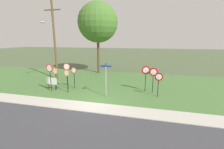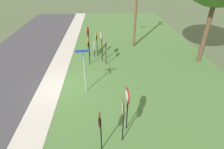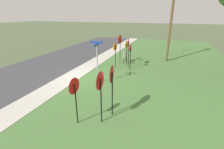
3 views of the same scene
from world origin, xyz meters
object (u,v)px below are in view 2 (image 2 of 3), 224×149
object	(u,v)px
street_name_post	(84,68)
stop_sign_far_left	(88,35)
yield_sign_near_left	(127,100)
notice_board	(94,46)
yield_sign_far_left	(100,123)
stop_sign_near_right	(97,40)
yield_sign_near_right	(123,111)
stop_sign_far_center	(88,47)
stop_sign_near_left	(101,40)
stop_sign_far_right	(105,47)

from	to	relation	value
street_name_post	stop_sign_far_left	bearing A→B (deg)	175.99
yield_sign_near_left	street_name_post	bearing A→B (deg)	-151.93
yield_sign_near_left	notice_board	world-z (taller)	yield_sign_near_left
stop_sign_far_left	yield_sign_far_left	distance (m)	9.87
stop_sign_near_right	stop_sign_far_left	bearing A→B (deg)	-86.99
stop_sign_near_right	notice_board	bearing A→B (deg)	-131.54
stop_sign_far_left	notice_board	xyz separation A→B (m)	(-0.22, 0.46, -1.13)
yield_sign_near_right	stop_sign_near_right	bearing A→B (deg)	-171.22
stop_sign_near_right	stop_sign_far_left	size ratio (longest dim) A/B	0.82
yield_sign_near_right	notice_board	xyz separation A→B (m)	(-9.60, -1.53, -0.94)
stop_sign_far_left	notice_board	distance (m)	1.24
stop_sign_near_right	stop_sign_far_left	xyz separation A→B (m)	(-0.09, -0.70, 0.40)
stop_sign_near_right	notice_board	distance (m)	0.83
stop_sign_far_center	yield_sign_near_left	distance (m)	7.33
yield_sign_far_left	street_name_post	bearing A→B (deg)	-163.39
stop_sign_near_left	notice_board	size ratio (longest dim) A/B	2.09
stop_sign_near_left	stop_sign_far_center	bearing A→B (deg)	-70.97
stop_sign_far_center	yield_sign_near_left	world-z (taller)	yield_sign_near_left
stop_sign_near_left	notice_board	distance (m)	1.84
stop_sign_far_center	street_name_post	size ratio (longest dim) A/B	0.75
stop_sign_near_left	street_name_post	xyz separation A→B (m)	(4.30, -1.05, -0.16)
stop_sign_far_center	yield_sign_near_right	distance (m)	7.92
stop_sign_near_left	yield_sign_near_left	distance (m)	7.65
notice_board	stop_sign_near_left	bearing A→B (deg)	26.28
yield_sign_near_left	yield_sign_near_right	distance (m)	0.74
street_name_post	yield_sign_near_right	bearing A→B (deg)	21.28
stop_sign_far_center	notice_board	bearing A→B (deg)	-179.60
yield_sign_near_right	yield_sign_far_left	size ratio (longest dim) A/B	1.11
stop_sign_far_right	street_name_post	size ratio (longest dim) A/B	0.75
stop_sign_near_right	stop_sign_far_left	distance (m)	0.81
stop_sign_far_left	yield_sign_near_right	size ratio (longest dim) A/B	1.13
stop_sign_far_center	notice_board	xyz separation A→B (m)	(-1.91, 0.36, -0.73)
stop_sign_far_right	yield_sign_near_right	distance (m)	7.70
stop_sign_far_center	yield_sign_far_left	distance (m)	8.17
stop_sign_far_center	yield_sign_far_left	xyz separation A→B (m)	(8.12, 0.92, 0.02)
yield_sign_far_left	notice_board	distance (m)	10.07
stop_sign_far_left	stop_sign_far_center	distance (m)	1.74
stop_sign_far_center	street_name_post	bearing A→B (deg)	10.67
yield_sign_near_left	yield_sign_near_right	world-z (taller)	yield_sign_near_left
yield_sign_near_right	stop_sign_far_right	bearing A→B (deg)	-174.99
yield_sign_near_right	street_name_post	bearing A→B (deg)	-153.15
stop_sign_far_left	yield_sign_far_left	world-z (taller)	stop_sign_far_left
yield_sign_far_left	notice_board	bearing A→B (deg)	-172.45
stop_sign_near_left	stop_sign_far_right	xyz separation A→B (m)	(0.57, 0.31, -0.34)
yield_sign_far_left	stop_sign_near_right	bearing A→B (deg)	-173.76
yield_sign_near_right	street_name_post	size ratio (longest dim) A/B	0.82
stop_sign_far_center	stop_sign_far_right	distance (m)	1.34
yield_sign_near_right	yield_sign_far_left	xyz separation A→B (m)	(0.43, -0.97, -0.19)
stop_sign_near_left	yield_sign_far_left	size ratio (longest dim) A/B	1.23
stop_sign_near_left	yield_sign_near_left	bearing A→B (deg)	-1.14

